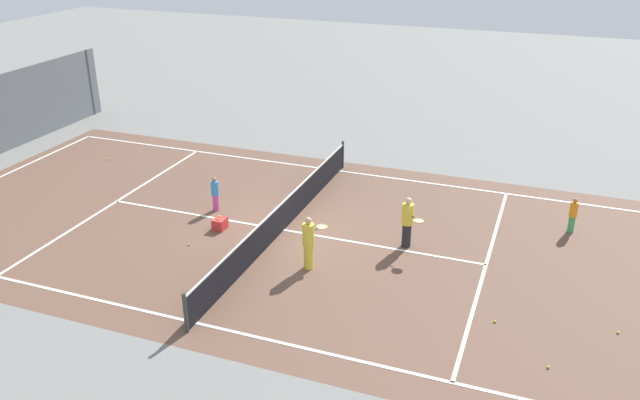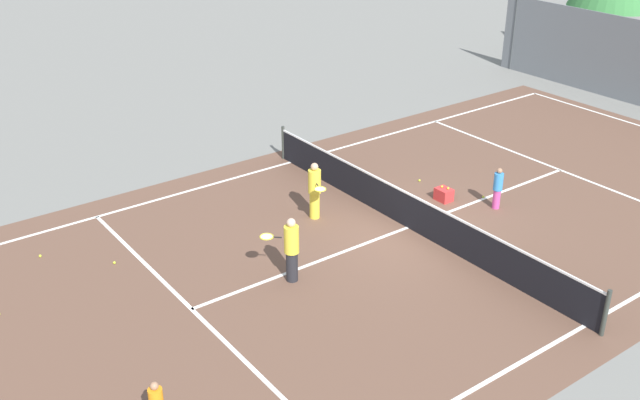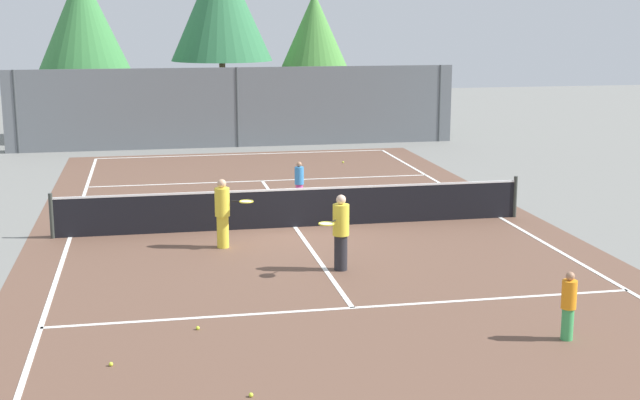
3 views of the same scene
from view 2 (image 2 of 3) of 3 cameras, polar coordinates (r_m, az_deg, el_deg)
The scene contains 11 objects.
ground_plane at distance 19.81m, azimuth 6.77°, elevation -2.12°, with size 80.00×80.00×0.00m, color slate.
court_surface at distance 19.80m, azimuth 6.77°, elevation -2.12°, with size 13.00×25.00×0.01m.
tennis_net at distance 19.57m, azimuth 6.84°, elevation -0.80°, with size 11.90×0.10×1.10m.
player_0 at distance 21.02m, azimuth 13.49°, elevation 0.91°, with size 0.26×0.26×1.21m.
player_1 at distance 19.82m, azimuth -0.41°, elevation 0.77°, with size 0.92×0.59×1.60m.
player_3 at distance 17.00m, azimuth -2.24°, elevation -3.77°, with size 0.80×0.82×1.62m.
ball_crate at distance 21.37m, azimuth 9.49°, elevation 0.43°, with size 0.46×0.37×0.43m.
tennis_ball_0 at distance 22.51m, azimuth 7.65°, elevation 1.50°, with size 0.07×0.07×0.07m, color #CCE533.
tennis_ball_2 at distance 21.79m, azimuth 12.43°, elevation 0.24°, with size 0.07×0.07×0.07m, color #CCE533.
tennis_ball_4 at distance 19.56m, azimuth -20.70°, elevation -4.04°, with size 0.07×0.07×0.07m, color #CCE533.
tennis_ball_5 at distance 18.70m, azimuth -15.52°, elevation -4.66°, with size 0.07×0.07×0.07m, color #CCE533.
Camera 2 is at (12.57, -12.19, 9.25)m, focal length 41.66 mm.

